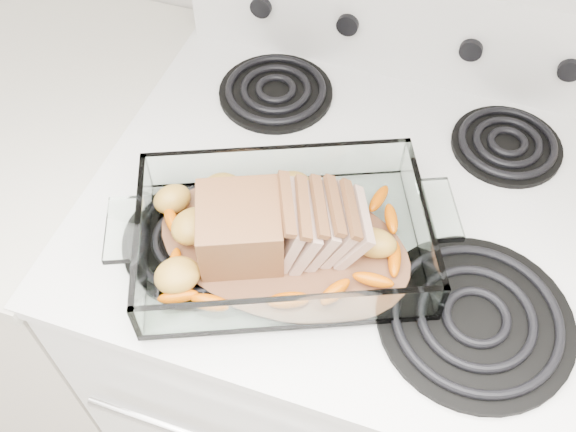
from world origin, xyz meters
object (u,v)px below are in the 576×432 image
(counter_left, at_px, (57,251))
(baking_dish, at_px, (283,240))
(pork_roast, at_px, (268,223))
(electric_range, at_px, (341,333))

(counter_left, bearing_deg, baking_dish, -13.07)
(counter_left, bearing_deg, pork_roast, -13.55)
(electric_range, bearing_deg, pork_roast, -124.97)
(baking_dish, bearing_deg, pork_roast, 156.91)
(counter_left, xyz_separation_m, pork_roast, (0.57, -0.14, 0.53))
(baking_dish, bearing_deg, counter_left, 143.83)
(electric_range, relative_size, counter_left, 1.20)
(electric_range, height_order, counter_left, electric_range)
(baking_dish, xyz_separation_m, pork_roast, (-0.02, -0.00, 0.03))
(pork_roast, bearing_deg, baking_dish, -18.12)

